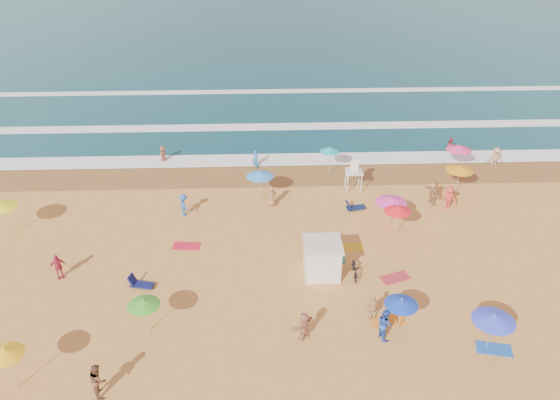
{
  "coord_description": "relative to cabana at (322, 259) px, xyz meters",
  "views": [
    {
      "loc": [
        -1.46,
        -25.41,
        19.85
      ],
      "look_at": [
        -0.32,
        6.0,
        1.5
      ],
      "focal_mm": 35.0,
      "sensor_mm": 36.0,
      "label": 1
    }
  ],
  "objects": [
    {
      "name": "ground",
      "position": [
        -1.9,
        0.04,
        -1.0
      ],
      "size": [
        220.0,
        220.0,
        0.0
      ],
      "primitive_type": "plane",
      "color": "gold",
      "rests_on": "ground"
    },
    {
      "name": "ocean",
      "position": [
        -1.9,
        84.04,
        -1.0
      ],
      "size": [
        220.0,
        140.0,
        0.18
      ],
      "primitive_type": "cube",
      "color": "#0C4756",
      "rests_on": "ground"
    },
    {
      "name": "wet_sand",
      "position": [
        -1.9,
        12.54,
        -0.99
      ],
      "size": [
        220.0,
        220.0,
        0.0
      ],
      "primitive_type": "plane",
      "color": "olive",
      "rests_on": "ground"
    },
    {
      "name": "surf_foam",
      "position": [
        -1.9,
        21.36,
        -0.9
      ],
      "size": [
        200.0,
        18.7,
        0.05
      ],
      "color": "white",
      "rests_on": "ground"
    },
    {
      "name": "cabana",
      "position": [
        0.0,
        0.0,
        0.0
      ],
      "size": [
        2.0,
        2.0,
        2.0
      ],
      "primitive_type": "cube",
      "color": "white",
      "rests_on": "ground"
    },
    {
      "name": "cabana_roof",
      "position": [
        0.0,
        0.0,
        1.06
      ],
      "size": [
        2.2,
        2.2,
        0.12
      ],
      "primitive_type": "cube",
      "color": "silver",
      "rests_on": "cabana"
    },
    {
      "name": "bicycle",
      "position": [
        1.9,
        -0.3,
        -0.52
      ],
      "size": [
        0.73,
        1.86,
        0.96
      ],
      "primitive_type": "imported",
      "rotation": [
        0.0,
        0.0,
        -0.05
      ],
      "color": "black",
      "rests_on": "ground"
    },
    {
      "name": "lifeguard_stand",
      "position": [
        3.35,
        9.89,
        0.05
      ],
      "size": [
        1.2,
        1.2,
        2.1
      ],
      "primitive_type": null,
      "color": "white",
      "rests_on": "ground"
    },
    {
      "name": "beach_umbrellas",
      "position": [
        -1.81,
        1.38,
        1.14
      ],
      "size": [
        63.84,
        31.74,
        0.73
      ],
      "color": "blue",
      "rests_on": "ground"
    },
    {
      "name": "loungers",
      "position": [
        5.84,
        -3.39,
        -0.83
      ],
      "size": [
        47.09,
        19.96,
        0.34
      ],
      "color": "#0F1E4E",
      "rests_on": "ground"
    },
    {
      "name": "towels",
      "position": [
        -1.79,
        -3.12,
        -0.98
      ],
      "size": [
        40.74,
        18.02,
        0.03
      ],
      "color": "red",
      "rests_on": "ground"
    },
    {
      "name": "beachgoers",
      "position": [
        -0.56,
        4.23,
        -0.21
      ],
      "size": [
        39.96,
        25.46,
        2.15
      ],
      "color": "blue",
      "rests_on": "ground"
    }
  ]
}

